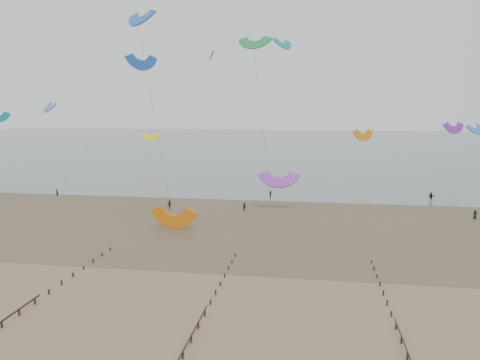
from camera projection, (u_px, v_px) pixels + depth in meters
The scene contains 6 objects.
ground at pixel (183, 288), 52.50m from camera, with size 500.00×500.00×0.00m, color brown.
sea_and_shore at pixel (212, 216), 86.69m from camera, with size 500.00×665.00×0.03m.
kitesurfer_lead at pixel (57, 192), 105.78m from camera, with size 0.63×0.42×1.74m, color black.
kitesurfers at pixel (347, 201), 96.16m from camera, with size 140.76×20.58×1.86m.
grounded_kite at pixel (174, 228), 78.71m from camera, with size 7.08×3.71×5.40m, color orange, non-canonical shape.
kites_airborne at pixel (242, 104), 136.56m from camera, with size 240.49×125.79×41.35m.
Camera 1 is at (13.93, -48.37, 20.31)m, focal length 35.00 mm.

